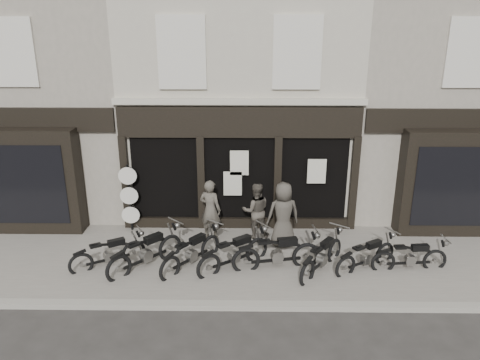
{
  "coord_description": "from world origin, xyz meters",
  "views": [
    {
      "loc": [
        0.21,
        -10.42,
        6.31
      ],
      "look_at": [
        0.04,
        1.6,
        2.13
      ],
      "focal_mm": 35.0,
      "sensor_mm": 36.0,
      "label": 1
    }
  ],
  "objects_px": {
    "motorcycle_3": "(234,256)",
    "motorcycle_7": "(410,259)",
    "man_left": "(210,210)",
    "motorcycle_2": "(192,255)",
    "motorcycle_6": "(366,258)",
    "motorcycle_5": "(322,259)",
    "motorcycle_1": "(146,255)",
    "motorcycle_0": "(109,256)",
    "man_centre": "(256,211)",
    "man_right": "(283,214)",
    "advert_sign_post": "(130,201)",
    "motorcycle_4": "(277,256)"
  },
  "relations": [
    {
      "from": "motorcycle_6",
      "to": "man_left",
      "type": "bearing_deg",
      "value": 126.59
    },
    {
      "from": "motorcycle_3",
      "to": "man_centre",
      "type": "distance_m",
      "value": 1.95
    },
    {
      "from": "motorcycle_3",
      "to": "motorcycle_7",
      "type": "xyz_separation_m",
      "value": [
        4.57,
        -0.06,
        -0.05
      ]
    },
    {
      "from": "man_left",
      "to": "man_right",
      "type": "relative_size",
      "value": 0.96
    },
    {
      "from": "motorcycle_0",
      "to": "motorcycle_6",
      "type": "bearing_deg",
      "value": -30.41
    },
    {
      "from": "man_centre",
      "to": "advert_sign_post",
      "type": "bearing_deg",
      "value": -12.3
    },
    {
      "from": "motorcycle_2",
      "to": "man_right",
      "type": "height_order",
      "value": "man_right"
    },
    {
      "from": "motorcycle_4",
      "to": "motorcycle_2",
      "type": "bearing_deg",
      "value": 167.3
    },
    {
      "from": "motorcycle_3",
      "to": "motorcycle_7",
      "type": "distance_m",
      "value": 4.57
    },
    {
      "from": "motorcycle_3",
      "to": "motorcycle_4",
      "type": "distance_m",
      "value": 1.13
    },
    {
      "from": "motorcycle_0",
      "to": "motorcycle_7",
      "type": "distance_m",
      "value": 7.88
    },
    {
      "from": "motorcycle_7",
      "to": "advert_sign_post",
      "type": "xyz_separation_m",
      "value": [
        -7.79,
        2.23,
        0.7
      ]
    },
    {
      "from": "man_right",
      "to": "motorcycle_6",
      "type": "bearing_deg",
      "value": 138.52
    },
    {
      "from": "motorcycle_7",
      "to": "motorcycle_2",
      "type": "bearing_deg",
      "value": 173.87
    },
    {
      "from": "motorcycle_0",
      "to": "motorcycle_3",
      "type": "relative_size",
      "value": 0.95
    },
    {
      "from": "motorcycle_5",
      "to": "motorcycle_3",
      "type": "bearing_deg",
      "value": 123.38
    },
    {
      "from": "motorcycle_4",
      "to": "motorcycle_6",
      "type": "xyz_separation_m",
      "value": [
        2.33,
        0.03,
        -0.06
      ]
    },
    {
      "from": "motorcycle_4",
      "to": "man_right",
      "type": "xyz_separation_m",
      "value": [
        0.22,
        1.28,
        0.62
      ]
    },
    {
      "from": "man_left",
      "to": "motorcycle_1",
      "type": "bearing_deg",
      "value": 69.95
    },
    {
      "from": "motorcycle_1",
      "to": "man_right",
      "type": "bearing_deg",
      "value": -27.33
    },
    {
      "from": "motorcycle_3",
      "to": "man_right",
      "type": "distance_m",
      "value": 1.95
    },
    {
      "from": "motorcycle_4",
      "to": "motorcycle_7",
      "type": "relative_size",
      "value": 1.16
    },
    {
      "from": "man_centre",
      "to": "motorcycle_6",
      "type": "bearing_deg",
      "value": 141.84
    },
    {
      "from": "advert_sign_post",
      "to": "motorcycle_5",
      "type": "bearing_deg",
      "value": -28.52
    },
    {
      "from": "man_right",
      "to": "motorcycle_3",
      "type": "bearing_deg",
      "value": 32.11
    },
    {
      "from": "motorcycle_0",
      "to": "man_centre",
      "type": "distance_m",
      "value": 4.31
    },
    {
      "from": "motorcycle_5",
      "to": "advert_sign_post",
      "type": "distance_m",
      "value": 5.98
    },
    {
      "from": "man_left",
      "to": "advert_sign_post",
      "type": "xyz_separation_m",
      "value": [
        -2.47,
        0.51,
        0.06
      ]
    },
    {
      "from": "motorcycle_3",
      "to": "man_right",
      "type": "bearing_deg",
      "value": 5.53
    },
    {
      "from": "motorcycle_4",
      "to": "motorcycle_5",
      "type": "bearing_deg",
      "value": -14.77
    },
    {
      "from": "motorcycle_4",
      "to": "man_right",
      "type": "distance_m",
      "value": 1.44
    },
    {
      "from": "motorcycle_5",
      "to": "man_right",
      "type": "xyz_separation_m",
      "value": [
        -0.93,
        1.36,
        0.65
      ]
    },
    {
      "from": "motorcycle_2",
      "to": "motorcycle_7",
      "type": "bearing_deg",
      "value": -53.11
    },
    {
      "from": "motorcycle_0",
      "to": "advert_sign_post",
      "type": "xyz_separation_m",
      "value": [
        0.09,
        2.15,
        0.7
      ]
    },
    {
      "from": "motorcycle_0",
      "to": "motorcycle_6",
      "type": "xyz_separation_m",
      "value": [
        6.76,
        -0.03,
        0.0
      ]
    },
    {
      "from": "advert_sign_post",
      "to": "motorcycle_1",
      "type": "bearing_deg",
      "value": -73.46
    },
    {
      "from": "motorcycle_5",
      "to": "motorcycle_7",
      "type": "xyz_separation_m",
      "value": [
        2.3,
        0.06,
        -0.03
      ]
    },
    {
      "from": "motorcycle_1",
      "to": "man_left",
      "type": "relative_size",
      "value": 1.04
    },
    {
      "from": "motorcycle_0",
      "to": "motorcycle_4",
      "type": "xyz_separation_m",
      "value": [
        4.43,
        -0.06,
        0.06
      ]
    },
    {
      "from": "motorcycle_1",
      "to": "man_centre",
      "type": "height_order",
      "value": "man_centre"
    },
    {
      "from": "motorcycle_4",
      "to": "man_centre",
      "type": "distance_m",
      "value": 1.95
    },
    {
      "from": "motorcycle_1",
      "to": "motorcycle_0",
      "type": "bearing_deg",
      "value": 130.78
    },
    {
      "from": "advert_sign_post",
      "to": "man_right",
      "type": "bearing_deg",
      "value": -17.36
    },
    {
      "from": "motorcycle_5",
      "to": "motorcycle_7",
      "type": "relative_size",
      "value": 0.93
    },
    {
      "from": "motorcycle_5",
      "to": "motorcycle_6",
      "type": "relative_size",
      "value": 1.02
    },
    {
      "from": "motorcycle_7",
      "to": "man_right",
      "type": "bearing_deg",
      "value": 152.86
    },
    {
      "from": "motorcycle_6",
      "to": "advert_sign_post",
      "type": "relative_size",
      "value": 0.82
    },
    {
      "from": "motorcycle_5",
      "to": "motorcycle_7",
      "type": "distance_m",
      "value": 2.3
    },
    {
      "from": "motorcycle_5",
      "to": "motorcycle_7",
      "type": "height_order",
      "value": "motorcycle_5"
    },
    {
      "from": "man_left",
      "to": "motorcycle_2",
      "type": "bearing_deg",
      "value": 99.35
    }
  ]
}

